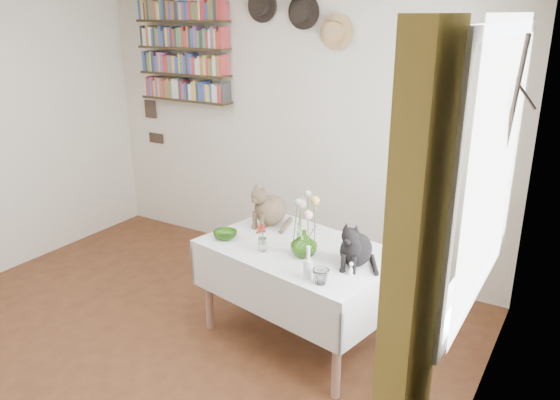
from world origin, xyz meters
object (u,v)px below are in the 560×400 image
Objects in this scene: flower_vase at (304,243)px; bookshelf_unit at (184,52)px; tabby_cat at (271,202)px; black_cat at (356,241)px; dining_table at (300,271)px.

bookshelf_unit reaches higher than flower_vase.
bookshelf_unit is at bearing 148.45° from flower_vase.
tabby_cat is at bearing -29.49° from bookshelf_unit.
flower_vase is 0.18× the size of bookshelf_unit.
black_cat is at bearing -11.03° from tabby_cat.
flower_vase is (-0.34, -0.06, -0.07)m from black_cat.
bookshelf_unit is (-1.97, 1.21, 1.05)m from flower_vase.
tabby_cat is (-0.40, 0.26, 0.35)m from dining_table.
black_cat is 1.75× the size of flower_vase.
bookshelf_unit is at bearing 150.13° from black_cat.
flower_vase is at bearing -31.55° from bookshelf_unit.
black_cat reaches higher than dining_table.
dining_table is 0.30m from flower_vase.
tabby_cat is 1.10× the size of black_cat.
black_cat is at bearing -6.39° from dining_table.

